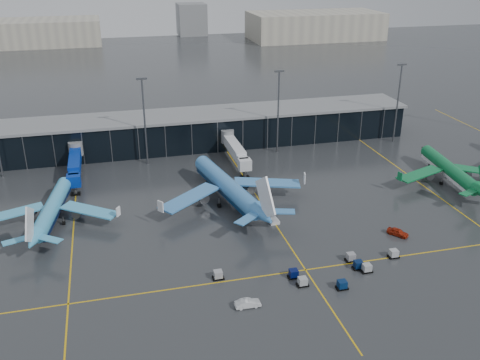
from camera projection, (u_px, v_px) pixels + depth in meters
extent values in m
plane|color=#282B2D|center=(238.00, 239.00, 116.47)|extent=(600.00, 600.00, 0.00)
cube|color=black|center=(191.00, 131.00, 169.61)|extent=(140.00, 16.00, 10.00)
cube|color=slate|center=(190.00, 115.00, 167.50)|extent=(142.00, 17.00, 0.80)
cylinder|color=#595B60|center=(76.00, 149.00, 154.10)|extent=(4.00, 4.00, 4.00)
cube|color=navy|center=(75.00, 168.00, 142.42)|extent=(3.00, 24.00, 3.00)
cylinder|color=#595B60|center=(75.00, 190.00, 136.98)|extent=(1.00, 1.00, 2.60)
cylinder|color=#595B60|center=(227.00, 136.00, 164.23)|extent=(4.00, 4.00, 4.00)
cube|color=silver|center=(238.00, 154.00, 152.54)|extent=(3.00, 24.00, 3.00)
cylinder|color=#595B60|center=(245.00, 174.00, 147.11)|extent=(1.00, 1.00, 2.60)
cylinder|color=#595B60|center=(145.00, 123.00, 152.58)|extent=(0.50, 0.50, 25.00)
cube|color=#595B60|center=(142.00, 79.00, 147.52)|extent=(3.00, 0.40, 0.60)
cylinder|color=#595B60|center=(278.00, 113.00, 161.58)|extent=(0.50, 0.50, 25.00)
cube|color=#595B60|center=(279.00, 71.00, 156.52)|extent=(3.00, 0.40, 0.60)
cylinder|color=#595B60|center=(397.00, 104.00, 170.58)|extent=(0.50, 0.50, 25.00)
cube|color=#595B60|center=(402.00, 65.00, 165.52)|extent=(3.00, 0.40, 0.60)
cube|color=#B2AD99|center=(315.00, 26.00, 371.08)|extent=(90.00, 42.00, 18.00)
cube|color=#B2AD99|center=(45.00, 32.00, 348.78)|extent=(70.00, 38.00, 16.00)
cube|color=#B2AD99|center=(192.00, 19.00, 387.86)|extent=(20.00, 20.00, 22.00)
cube|color=gold|center=(74.00, 216.00, 126.38)|extent=(0.30, 120.00, 0.02)
cube|color=gold|center=(257.00, 197.00, 136.50)|extent=(0.30, 120.00, 0.02)
cube|color=gold|center=(415.00, 179.00, 146.62)|extent=(0.30, 120.00, 0.02)
cube|color=gold|center=(305.00, 270.00, 105.38)|extent=(220.00, 0.30, 0.02)
cube|color=black|center=(351.00, 260.00, 108.42)|extent=(2.20, 1.50, 0.36)
cube|color=gray|center=(351.00, 257.00, 108.12)|extent=(1.60, 1.50, 1.50)
cube|color=black|center=(358.00, 268.00, 105.73)|extent=(2.20, 1.50, 0.36)
cube|color=#04163B|center=(358.00, 265.00, 105.43)|extent=(1.60, 1.50, 1.50)
cube|color=black|center=(366.00, 271.00, 104.71)|extent=(2.20, 1.50, 0.36)
cube|color=#919599|center=(367.00, 268.00, 104.40)|extent=(1.60, 1.50, 1.50)
cube|color=black|center=(393.00, 256.00, 109.63)|extent=(2.20, 1.50, 0.36)
cube|color=#9A9EA2|center=(394.00, 253.00, 109.32)|extent=(1.60, 1.50, 1.50)
cube|color=black|center=(293.00, 277.00, 102.90)|extent=(2.20, 1.50, 0.36)
cube|color=#050D3F|center=(294.00, 273.00, 102.59)|extent=(1.60, 1.50, 1.50)
cube|color=black|center=(302.00, 285.00, 100.44)|extent=(2.20, 1.50, 0.36)
cube|color=#92969A|center=(303.00, 281.00, 100.13)|extent=(1.60, 1.50, 1.50)
cube|color=black|center=(218.00, 278.00, 102.53)|extent=(2.20, 1.50, 0.36)
cube|color=gray|center=(218.00, 274.00, 102.22)|extent=(1.60, 1.50, 1.50)
cube|color=black|center=(342.00, 288.00, 99.51)|extent=(2.20, 1.50, 0.36)
cube|color=#051C44|center=(342.00, 284.00, 99.21)|extent=(1.60, 1.50, 1.50)
cube|color=silver|center=(273.00, 221.00, 123.64)|extent=(2.42, 3.35, 0.80)
cube|color=silver|center=(273.00, 213.00, 122.88)|extent=(1.80, 2.94, 2.29)
imported|color=#9B200B|center=(398.00, 232.00, 117.76)|extent=(4.33, 4.92, 1.61)
imported|color=silver|center=(248.00, 303.00, 94.23)|extent=(4.64, 1.66, 1.52)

